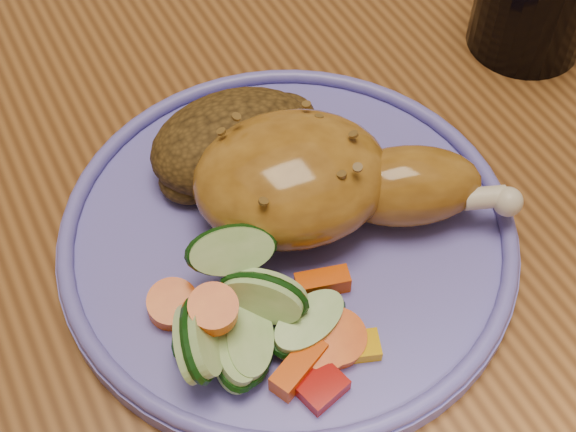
{
  "coord_description": "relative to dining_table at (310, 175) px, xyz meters",
  "views": [
    {
      "loc": [
        -0.21,
        -0.36,
        1.16
      ],
      "look_at": [
        -0.07,
        -0.1,
        0.78
      ],
      "focal_mm": 50.0,
      "sensor_mm": 36.0,
      "label": 1
    }
  ],
  "objects": [
    {
      "name": "plate",
      "position": [
        -0.07,
        -0.1,
        0.09
      ],
      "size": [
        0.28,
        0.28,
        0.01
      ],
      "primitive_type": "cylinder",
      "color": "#645CBF",
      "rests_on": "dining_table"
    },
    {
      "name": "vegetable_pile",
      "position": [
        -0.12,
        -0.16,
        0.11
      ],
      "size": [
        0.12,
        0.12,
        0.06
      ],
      "color": "#A50A05",
      "rests_on": "plate"
    },
    {
      "name": "chicken_leg",
      "position": [
        -0.05,
        -0.1,
        0.12
      ],
      "size": [
        0.19,
        0.14,
        0.06
      ],
      "color": "#A16A21",
      "rests_on": "plate"
    },
    {
      "name": "dining_table",
      "position": [
        0.0,
        0.0,
        0.0
      ],
      "size": [
        0.9,
        1.4,
        0.75
      ],
      "color": "brown",
      "rests_on": "ground"
    },
    {
      "name": "plate_rim",
      "position": [
        -0.07,
        -0.1,
        0.1
      ],
      "size": [
        0.28,
        0.28,
        0.01
      ],
      "primitive_type": "torus",
      "color": "#645CBF",
      "rests_on": "plate"
    },
    {
      "name": "rice_pilaf",
      "position": [
        -0.08,
        -0.04,
        0.11
      ],
      "size": [
        0.12,
        0.08,
        0.05
      ],
      "color": "#4D3413",
      "rests_on": "plate"
    }
  ]
}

